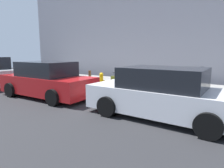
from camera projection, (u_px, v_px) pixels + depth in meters
ground_plane at (101, 93)px, 9.37m from camera, size 40.00×40.00×0.00m
sidewalk_curb at (126, 85)px, 11.45m from camera, size 18.00×5.00×0.14m
suitcase_black_0 at (171, 88)px, 8.24m from camera, size 0.36×0.21×0.72m
suitcase_red_1 at (160, 86)px, 8.41m from camera, size 0.37×0.24×0.83m
suitcase_navy_2 at (151, 85)px, 8.78m from camera, size 0.44×0.26×0.98m
suitcase_teal_3 at (140, 85)px, 8.96m from camera, size 0.43×0.27×0.99m
suitcase_maroon_4 at (131, 85)px, 9.31m from camera, size 0.49×0.26×0.56m
suitcase_silver_5 at (122, 85)px, 9.52m from camera, size 0.39×0.29×0.58m
suitcase_olive_6 at (115, 82)px, 9.77m from camera, size 0.35×0.25×0.86m
fire_hydrant at (101, 80)px, 10.15m from camera, size 0.39×0.21×0.79m
bollard_post at (90, 79)px, 10.37m from camera, size 0.14×0.14×0.89m
parking_meter at (201, 78)px, 7.78m from camera, size 0.12×0.09×1.27m
parked_car_white_0 at (162, 94)px, 5.80m from camera, size 4.64×2.16×1.53m
parked_car_red_1 at (47, 81)px, 8.53m from camera, size 4.50×2.03×1.58m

